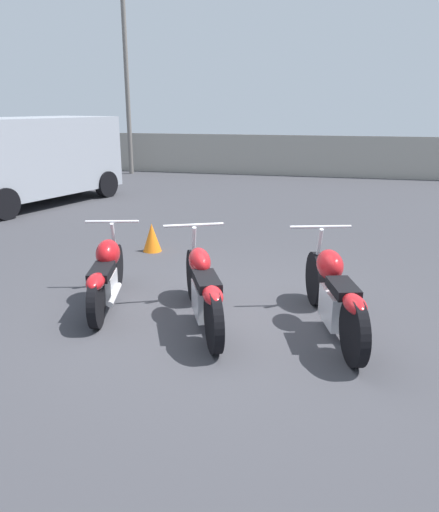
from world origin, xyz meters
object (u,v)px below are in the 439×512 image
object	(u,v)px
motorcycle_slot_0	(106,273)
parked_van	(30,157)
motorcycle_slot_1	(203,288)
motorcycle_slot_2	(334,293)
light_pole_left	(124,31)
traffic_cone_near	(152,237)

from	to	relation	value
motorcycle_slot_0	parked_van	bearing A→B (deg)	114.14
motorcycle_slot_1	motorcycle_slot_2	distance (m)	1.44
light_pole_left	parked_van	world-z (taller)	light_pole_left
motorcycle_slot_1	traffic_cone_near	bearing A→B (deg)	97.09
motorcycle_slot_2	parked_van	size ratio (longest dim) A/B	0.44
motorcycle_slot_0	motorcycle_slot_2	bearing A→B (deg)	-18.06
light_pole_left	motorcycle_slot_0	bearing A→B (deg)	-68.38
motorcycle_slot_2	parked_van	bearing A→B (deg)	125.19
traffic_cone_near	light_pole_left	bearing A→B (deg)	114.85
motorcycle_slot_2	traffic_cone_near	bearing A→B (deg)	123.95
motorcycle_slot_1	motorcycle_slot_2	bearing A→B (deg)	-18.80
light_pole_left	parked_van	bearing A→B (deg)	-90.91
motorcycle_slot_1	parked_van	bearing A→B (deg)	110.73
motorcycle_slot_0	motorcycle_slot_1	xyz separation A→B (m)	(1.31, -0.27, 0.02)
motorcycle_slot_0	parked_van	size ratio (longest dim) A/B	0.39
light_pole_left	traffic_cone_near	size ratio (longest dim) A/B	17.11
parked_van	light_pole_left	bearing A→B (deg)	105.30
light_pole_left	motorcycle_slot_1	bearing A→B (deg)	-63.65
parked_van	traffic_cone_near	world-z (taller)	parked_van
motorcycle_slot_2	traffic_cone_near	world-z (taller)	motorcycle_slot_2
light_pole_left	traffic_cone_near	distance (m)	11.40
motorcycle_slot_2	parked_van	distance (m)	9.65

